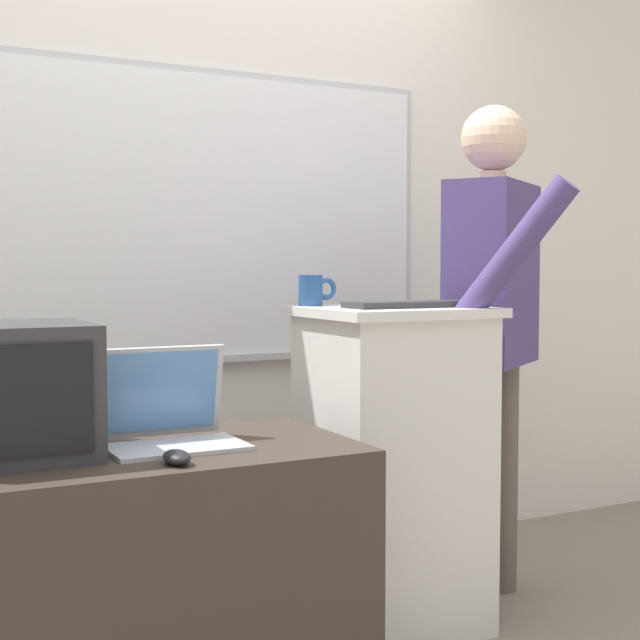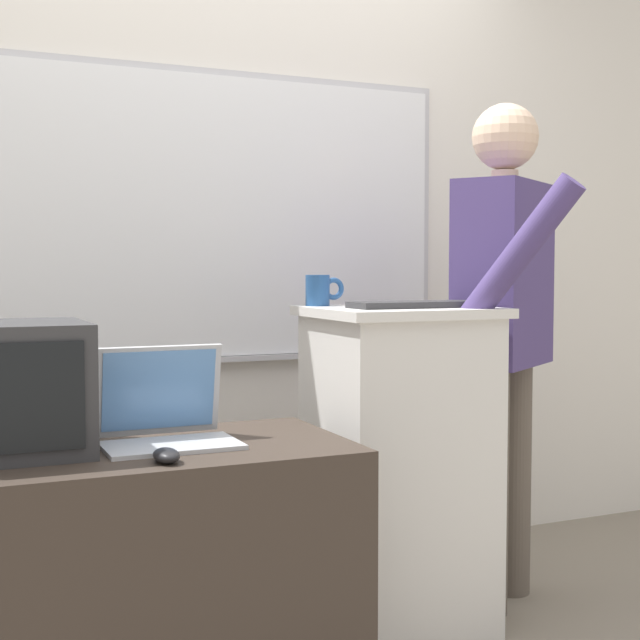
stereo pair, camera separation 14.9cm
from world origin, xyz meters
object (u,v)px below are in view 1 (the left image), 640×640
computer_mouse_by_laptop (177,457)px  person_presenter (493,315)px  crt_monitor (12,391)px  laptop (167,414)px  wireless_keyboard (411,304)px  lectern_podium (393,467)px  coffee_mug (313,290)px  side_desk (150,588)px

computer_mouse_by_laptop → person_presenter: bearing=20.5°
crt_monitor → computer_mouse_by_laptop: bearing=-38.7°
laptop → crt_monitor: crt_monitor is taller
person_presenter → crt_monitor: bearing=153.6°
laptop → wireless_keyboard: wireless_keyboard is taller
lectern_podium → coffee_mug: bearing=138.0°
side_desk → coffee_mug: bearing=32.2°
lectern_podium → laptop: (-0.81, -0.20, 0.26)m
computer_mouse_by_laptop → crt_monitor: 0.44m
wireless_keyboard → crt_monitor: size_ratio=1.12×
laptop → crt_monitor: 0.39m
lectern_podium → crt_monitor: (-1.19, -0.18, 0.35)m
person_presenter → coffee_mug: size_ratio=12.86×
side_desk → person_presenter: (1.31, 0.29, 0.64)m
laptop → coffee_mug: (0.61, 0.38, 0.30)m
crt_monitor → coffee_mug: coffee_mug is taller
side_desk → computer_mouse_by_laptop: size_ratio=10.50×
laptop → computer_mouse_by_laptop: size_ratio=3.39×
wireless_keyboard → coffee_mug: (-0.22, 0.24, 0.04)m
crt_monitor → person_presenter: bearing=7.9°
computer_mouse_by_laptop → coffee_mug: coffee_mug is taller
laptop → computer_mouse_by_laptop: (-0.05, -0.24, -0.06)m
side_desk → crt_monitor: size_ratio=2.76×
lectern_podium → laptop: size_ratio=3.05×
wireless_keyboard → coffee_mug: bearing=133.0°
wireless_keyboard → person_presenter: bearing=14.8°
computer_mouse_by_laptop → coffee_mug: bearing=42.9°
crt_monitor → lectern_podium: bearing=8.6°
lectern_podium → side_desk: size_ratio=0.99×
lectern_podium → computer_mouse_by_laptop: (-0.86, -0.44, 0.20)m
wireless_keyboard → side_desk: bearing=-168.3°
wireless_keyboard → crt_monitor: 1.23m
person_presenter → side_desk: bearing=158.4°
lectern_podium → coffee_mug: size_ratio=7.78×
person_presenter → computer_mouse_by_laptop: bearing=166.2°
lectern_podium → wireless_keyboard: wireless_keyboard is taller
wireless_keyboard → computer_mouse_by_laptop: wireless_keyboard is taller
lectern_podium → person_presenter: bearing=5.9°
person_presenter → laptop: person_presenter is taller
side_desk → wireless_keyboard: 1.15m
lectern_podium → coffee_mug: coffee_mug is taller
person_presenter → computer_mouse_by_laptop: 1.41m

